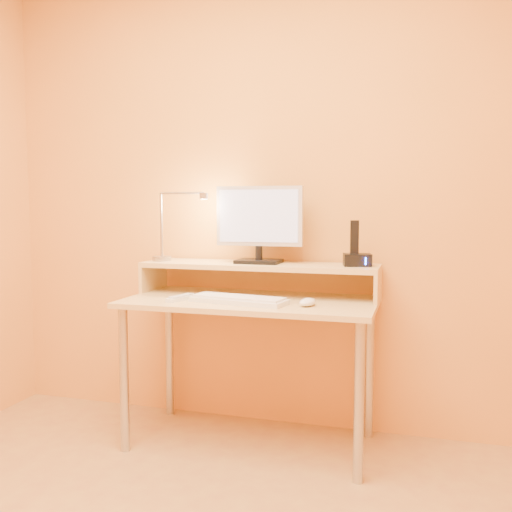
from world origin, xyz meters
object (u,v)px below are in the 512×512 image
(lamp_base, at_px, (162,259))
(mouse, at_px, (308,302))
(keyboard, at_px, (239,301))
(monitor_panel, at_px, (259,216))
(phone_dock, at_px, (357,260))
(remote_control, at_px, (181,298))

(lamp_base, bearing_deg, mouse, -15.70)
(keyboard, distance_m, mouse, 0.32)
(monitor_panel, relative_size, mouse, 4.08)
(monitor_panel, relative_size, keyboard, 0.97)
(lamp_base, bearing_deg, monitor_panel, 4.37)
(monitor_panel, bearing_deg, keyboard, -96.42)
(phone_dock, height_order, keyboard, phone_dock)
(keyboard, xyz_separation_m, remote_control, (-0.29, -0.00, -0.00))
(lamp_base, height_order, keyboard, lamp_base)
(monitor_panel, distance_m, lamp_base, 0.57)
(lamp_base, distance_m, phone_dock, 1.02)
(monitor_panel, xyz_separation_m, mouse, (0.30, -0.27, -0.38))
(lamp_base, height_order, phone_dock, phone_dock)
(monitor_panel, height_order, phone_dock, monitor_panel)
(lamp_base, bearing_deg, remote_control, -47.94)
(keyboard, bearing_deg, lamp_base, 164.31)
(keyboard, bearing_deg, mouse, 10.75)
(keyboard, relative_size, mouse, 4.21)
(phone_dock, relative_size, mouse, 1.20)
(lamp_base, relative_size, keyboard, 0.22)
(phone_dock, height_order, remote_control, phone_dock)
(lamp_base, distance_m, keyboard, 0.58)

